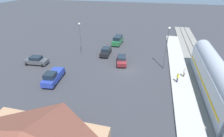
{
  "coord_description": "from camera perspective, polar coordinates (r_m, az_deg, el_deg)",
  "views": [
    {
      "loc": [
        -4.64,
        29.15,
        15.62
      ],
      "look_at": [
        1.95,
        2.39,
        1.0
      ],
      "focal_mm": 27.65,
      "sensor_mm": 36.0,
      "label": 1
    }
  ],
  "objects": [
    {
      "name": "pedestrian_waiting_far",
      "position": [
        32.05,
        22.86,
        -1.01
      ],
      "size": [
        0.36,
        0.36,
        1.71
      ],
      "color": "brown",
      "rests_on": "platform"
    },
    {
      "name": "suv_green",
      "position": [
        45.48,
        1.91,
        9.38
      ],
      "size": [
        2.2,
        4.99,
        2.22
      ],
      "color": "#236638",
      "rests_on": "ground"
    },
    {
      "name": "railway_track",
      "position": [
        34.33,
        27.92,
        -2.5
      ],
      "size": [
        4.8,
        70.0,
        0.3
      ],
      "color": "gray",
      "rests_on": "ground"
    },
    {
      "name": "platform",
      "position": [
        33.44,
        21.37,
        -1.72
      ],
      "size": [
        3.2,
        46.0,
        0.3
      ],
      "color": "#B7B2A8",
      "rests_on": "ground"
    },
    {
      "name": "light_pole_near_platform",
      "position": [
        32.92,
        17.71,
        7.88
      ],
      "size": [
        0.44,
        0.44,
        8.07
      ],
      "color": "#515156",
      "rests_on": "ground"
    },
    {
      "name": "sedan_charcoal",
      "position": [
        37.72,
        -23.74,
        2.45
      ],
      "size": [
        4.62,
        2.51,
        1.74
      ],
      "color": "#47494F",
      "rests_on": "ground"
    },
    {
      "name": "sedan_maroon",
      "position": [
        34.84,
        3.21,
        2.87
      ],
      "size": [
        2.7,
        4.78,
        1.74
      ],
      "color": "maroon",
      "rests_on": "ground"
    },
    {
      "name": "light_pole_lot_center",
      "position": [
        38.74,
        -10.5,
        10.88
      ],
      "size": [
        0.44,
        0.44,
        7.15
      ],
      "color": "#515156",
      "rests_on": "ground"
    },
    {
      "name": "ground_plane",
      "position": [
        33.4,
        4.24,
        -0.02
      ],
      "size": [
        200.0,
        200.0,
        0.0
      ],
      "primitive_type": "plane",
      "color": "#38383D"
    },
    {
      "name": "pickup_blue",
      "position": [
        30.32,
        -18.87,
        -2.48
      ],
      "size": [
        2.57,
        5.59,
        2.14
      ],
      "color": "#283D9E",
      "rests_on": "ground"
    },
    {
      "name": "sedan_black",
      "position": [
        38.93,
        -2.07,
        5.68
      ],
      "size": [
        2.05,
        4.58,
        1.74
      ],
      "color": "black",
      "rests_on": "ground"
    },
    {
      "name": "pedestrian_on_platform",
      "position": [
        29.97,
        20.92,
        -2.67
      ],
      "size": [
        0.36,
        0.36,
        1.71
      ],
      "color": "#23284C",
      "rests_on": "platform"
    }
  ]
}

